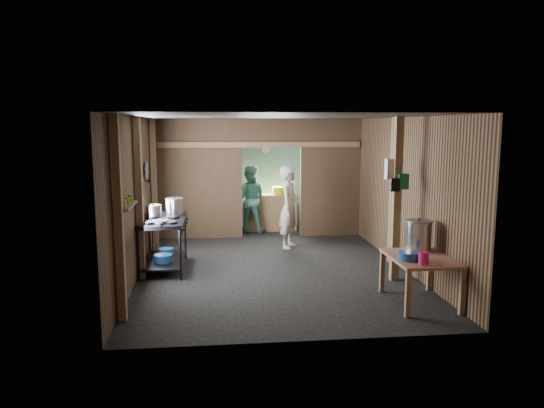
{
  "coord_description": "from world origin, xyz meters",
  "views": [
    {
      "loc": [
        -0.97,
        -9.05,
        2.46
      ],
      "look_at": [
        0.0,
        -0.2,
        1.1
      ],
      "focal_mm": 34.02,
      "sensor_mm": 36.0,
      "label": 1
    }
  ],
  "objects": [
    {
      "name": "stove_pot_med",
      "position": [
        -2.05,
        -0.17,
        0.99
      ],
      "size": [
        0.36,
        0.36,
        0.24
      ],
      "primitive_type": null,
      "rotation": [
        0.0,
        0.0,
        -0.36
      ],
      "color": "silver",
      "rests_on": "gas_range"
    },
    {
      "name": "prep_table",
      "position": [
        1.83,
        -2.39,
        0.33
      ],
      "size": [
        0.81,
        1.12,
        0.66
      ],
      "primitive_type": null,
      "color": "#A46E53",
      "rests_on": "floor"
    },
    {
      "name": "stove_pot_large",
      "position": [
        -1.71,
        0.11,
        1.03
      ],
      "size": [
        0.39,
        0.39,
        0.31
      ],
      "primitive_type": null,
      "rotation": [
        0.0,
        0.0,
        -0.32
      ],
      "color": "silver",
      "rests_on": "gas_range"
    },
    {
      "name": "post_free",
      "position": [
        1.85,
        -1.3,
        1.3
      ],
      "size": [
        0.12,
        0.12,
        2.6
      ],
      "primitive_type": "cube",
      "color": "#987F5C",
      "rests_on": "floor"
    },
    {
      "name": "blue_tub_front",
      "position": [
        -1.88,
        -0.43,
        0.24
      ],
      "size": [
        0.31,
        0.31,
        0.13
      ],
      "primitive_type": "cylinder",
      "color": "#1D4C8A",
      "rests_on": "gas_range"
    },
    {
      "name": "stove_saucepan",
      "position": [
        -2.05,
        0.17,
        0.95
      ],
      "size": [
        0.22,
        0.22,
        0.11
      ],
      "primitive_type": "cylinder",
      "rotation": [
        0.0,
        0.0,
        0.3
      ],
      "color": "silver",
      "rests_on": "gas_range"
    },
    {
      "name": "blue_tub_back",
      "position": [
        -1.88,
        0.09,
        0.23
      ],
      "size": [
        0.27,
        0.27,
        0.11
      ],
      "primitive_type": "cylinder",
      "color": "#1D4C8A",
      "rests_on": "gas_range"
    },
    {
      "name": "jar_yellow",
      "position": [
        -2.15,
        -2.1,
        1.47
      ],
      "size": [
        0.08,
        0.08,
        0.1
      ],
      "primitive_type": "cylinder",
      "color": "#B8BD0A",
      "rests_on": "wall_shelf"
    },
    {
      "name": "partition_header",
      "position": [
        0.25,
        2.2,
        2.3
      ],
      "size": [
        1.3,
        0.1,
        0.6
      ],
      "primitive_type": "cube",
      "color": "brown",
      "rests_on": "wall_back"
    },
    {
      "name": "wall_front",
      "position": [
        0.0,
        -3.5,
        1.3
      ],
      "size": [
        4.5,
        0.0,
        2.6
      ],
      "primitive_type": "cube",
      "color": "brown",
      "rests_on": "ground"
    },
    {
      "name": "pan_lid_small",
      "position": [
        -2.21,
        0.8,
        1.55
      ],
      "size": [
        0.03,
        0.3,
        0.3
      ],
      "primitive_type": "cylinder",
      "rotation": [
        0.0,
        1.57,
        0.0
      ],
      "color": "black",
      "rests_on": "wall_left"
    },
    {
      "name": "turquoise_panel",
      "position": [
        0.0,
        3.44,
        1.25
      ],
      "size": [
        4.4,
        0.06,
        2.5
      ],
      "primitive_type": "cube",
      "color": "#72A6A2",
      "rests_on": "wall_back"
    },
    {
      "name": "post_left_a",
      "position": [
        -2.18,
        -2.6,
        1.3
      ],
      "size": [
        0.1,
        0.12,
        2.6
      ],
      "primitive_type": "cube",
      "color": "#987F5C",
      "rests_on": "floor"
    },
    {
      "name": "cross_beam",
      "position": [
        0.0,
        2.15,
        2.05
      ],
      "size": [
        4.4,
        0.12,
        0.12
      ],
      "primitive_type": "cube",
      "color": "#987F5C",
      "rests_on": "wall_left"
    },
    {
      "name": "gas_range",
      "position": [
        -1.88,
        -0.26,
        0.45
      ],
      "size": [
        0.78,
        1.51,
        0.89
      ],
      "primitive_type": null,
      "color": "black",
      "rests_on": "floor"
    },
    {
      "name": "wash_basin",
      "position": [
        1.62,
        -2.53,
        0.72
      ],
      "size": [
        0.31,
        0.31,
        0.11
      ],
      "primitive_type": "cylinder",
      "rotation": [
        0.0,
        0.0,
        0.06
      ],
      "color": "#1D4C8A",
      "rests_on": "prep_table"
    },
    {
      "name": "wall_back",
      "position": [
        0.0,
        3.5,
        1.3
      ],
      "size": [
        4.5,
        0.0,
        2.6
      ],
      "primitive_type": "cube",
      "color": "brown",
      "rests_on": "ground"
    },
    {
      "name": "ceiling",
      "position": [
        0.0,
        0.0,
        2.6
      ],
      "size": [
        4.5,
        7.0,
        0.0
      ],
      "primitive_type": "cube",
      "color": "#3E3D3D",
      "rests_on": "ground"
    },
    {
      "name": "wall_clock",
      "position": [
        0.25,
        3.4,
        1.9
      ],
      "size": [
        0.2,
        0.03,
        0.2
      ],
      "primitive_type": "cylinder",
      "rotation": [
        1.57,
        0.0,
        0.0
      ],
      "color": "silver",
      "rests_on": "wall_back"
    },
    {
      "name": "bag_white",
      "position": [
        1.8,
        -1.22,
        1.78
      ],
      "size": [
        0.22,
        0.15,
        0.32
      ],
      "primitive_type": "cube",
      "color": "silver",
      "rests_on": "post_free"
    },
    {
      "name": "wall_left",
      "position": [
        -2.25,
        0.0,
        1.3
      ],
      "size": [
        0.0,
        7.0,
        2.6
      ],
      "primitive_type": "cube",
      "color": "brown",
      "rests_on": "ground"
    },
    {
      "name": "bag_black",
      "position": [
        1.78,
        -1.38,
        1.55
      ],
      "size": [
        0.14,
        0.1,
        0.2
      ],
      "primitive_type": "cube",
      "color": "black",
      "rests_on": "post_free"
    },
    {
      "name": "post_right",
      "position": [
        2.18,
        -0.2,
        1.3
      ],
      "size": [
        0.1,
        0.12,
        2.6
      ],
      "primitive_type": "cube",
      "color": "#987F5C",
      "rests_on": "floor"
    },
    {
      "name": "wall_shelf",
      "position": [
        -2.15,
        -2.1,
        1.4
      ],
      "size": [
        0.14,
        0.8,
        0.03
      ],
      "primitive_type": "cube",
      "color": "#987F5C",
      "rests_on": "wall_left"
    },
    {
      "name": "yellow_tub",
      "position": [
        0.51,
        2.95,
        0.94
      ],
      "size": [
        0.32,
        0.32,
        0.18
      ],
      "primitive_type": "cylinder",
      "color": "#B8BD0A",
      "rests_on": "back_counter"
    },
    {
      "name": "knife",
      "position": [
        1.78,
        -2.85,
        0.67
      ],
      "size": [
        0.3,
        0.06,
        0.01
      ],
      "primitive_type": "cube",
      "rotation": [
        0.0,
        0.0,
        -0.07
      ],
      "color": "silver",
      "rests_on": "prep_table"
    },
    {
      "name": "red_cup",
      "position": [
        -0.02,
        2.95,
        0.92
      ],
      "size": [
        0.12,
        0.12,
        0.14
      ],
      "primitive_type": "cylinder",
      "color": "maroon",
      "rests_on": "back_counter"
    },
    {
      "name": "back_counter",
      "position": [
        0.3,
        2.95,
        0.42
      ],
      "size": [
        1.2,
        0.5,
        0.85
      ],
      "primitive_type": "cube",
      "color": "#987F5C",
      "rests_on": "floor"
    },
    {
      "name": "stock_pot",
      "position": [
        1.95,
        -1.99,
        0.87
      ],
      "size": [
        0.49,
        0.49,
        0.46
      ],
      "primitive_type": null,
      "rotation": [
        0.0,
        0.0,
        0.33
      ],
      "color": "silver",
      "rests_on": "prep_table"
    },
    {
      "name": "jar_green",
      "position": [
        -2.15,
        -1.88,
        1.47
      ],
      "size": [
        0.06,
        0.06,
        0.1
      ],
      "primitive_type": "cylinder",
      "color": "#15693D",
      "rests_on": "wall_shelf"
    },
    {
      "name": "pink_bucket",
      "position": [
        1.72,
        -2.75,
        0.74
      ],
      "size": [
        0.17,
        0.17,
        0.16
      ],
      "primitive_type": "cylinder",
      "rotation": [
        0.0,
        0.0,
        0.39
      ],
      "color": "#CD1E64",
      "rests_on": "prep_table"
    },
    {
      "name": "wall_right",
      "position": [
        2.25,
        0.0,
        1.3
      ],
      "size": [
        0.0,
        7.0,
        2.6
      ],
      "primitive_type": "cube",
      "color": "brown",
      "rests_on": "ground"
    },
    {
      "name": "partition_left",
      "position": [
        -1.32,
        2.2,
        1.3
      ],
      "size": [
        1.85,
        0.1,
        2.6
      ],
      "primitive_type": "cube",
      "color": "brown",
      "rests_on": "floor"
    },
    {
      "name": "post_left_b",
      "position": [
        -2.18,
        -0.8,
        1.3
      ],
      "size": [
        0.1,
        0.12,
        2.6
      ],
      "primitive_type": "cube",
      "color": "#987F5C",
      "rests_on": "floor"
    },
    {
      "name": "post_left_c",
      "position": [
        -2.18,
        1.2,
        1.3
      ],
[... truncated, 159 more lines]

